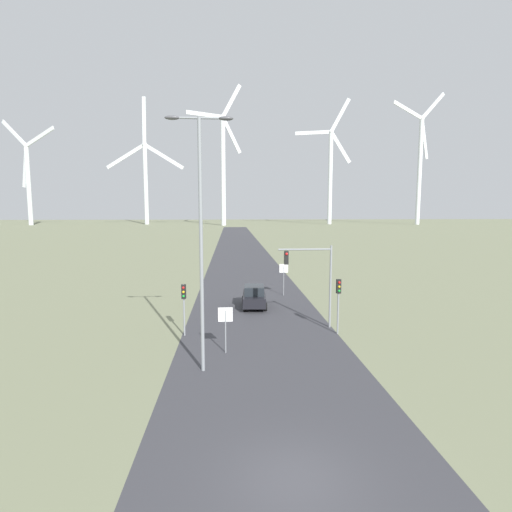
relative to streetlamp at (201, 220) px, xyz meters
name	(u,v)px	position (x,y,z in m)	size (l,w,h in m)	color
ground_plane	(294,480)	(3.27, -8.34, -7.49)	(600.00, 600.00, 0.00)	#757A5B
road_surface	(244,263)	(3.27, 39.66, -7.49)	(10.00, 240.00, 0.01)	#38383D
streetlamp	(201,220)	(0.00, 0.00, 0.00)	(3.19, 0.32, 12.32)	gray
stop_sign_near	(225,321)	(1.10, 2.37, -5.67)	(0.81, 0.07, 2.61)	gray
stop_sign_far	(284,274)	(6.30, 17.08, -5.42)	(0.81, 0.07, 2.96)	gray
traffic_light_post_near_left	(184,298)	(-1.56, 5.62, -5.06)	(0.28, 0.33, 3.31)	gray
traffic_light_post_near_right	(339,294)	(8.28, 5.40, -4.87)	(0.28, 0.33, 3.57)	gray
traffic_light_mast_overhead	(312,270)	(6.86, 6.86, -3.55)	(3.62, 0.34, 5.60)	gray
car_approaching	(254,296)	(3.29, 12.71, -6.58)	(2.00, 4.18, 1.83)	black
wind_turbine_far_left	(28,175)	(-98.89, 188.42, 17.34)	(32.24, 16.44, 52.71)	silver
wind_turbine_left	(145,173)	(-42.92, 195.49, 19.03)	(41.54, 8.30, 65.07)	silver
wind_turbine_center	(223,161)	(-2.10, 178.66, 23.82)	(25.72, 13.80, 68.38)	silver
wind_turbine_right	(330,168)	(54.26, 192.71, 21.96)	(29.31, 4.07, 65.20)	silver
wind_turbine_far_right	(420,161)	(99.08, 184.91, 25.25)	(32.90, 14.32, 68.65)	silver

